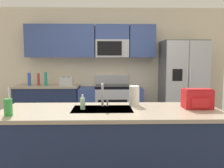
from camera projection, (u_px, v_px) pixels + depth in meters
The scene contains 15 objects.
ground_plane at pixel (114, 159), 3.54m from camera, with size 9.00×9.00×0.00m, color #66605B.
kitchen_wall_unit at pixel (105, 59), 5.45m from camera, with size 5.20×0.43×2.60m.
back_counter at pixel (48, 106), 5.25m from camera, with size 1.36×0.63×0.90m.
range_oven at pixel (111, 106), 5.29m from camera, with size 1.36×0.61×1.10m.
refrigerator at pixel (182, 84), 5.20m from camera, with size 0.90×0.76×1.85m.
island_counter at pixel (111, 148), 2.75m from camera, with size 2.47×0.92×0.90m.
toaster at pixel (66, 81), 5.15m from camera, with size 0.28×0.16×0.18m.
pepper_mill at pixel (39, 79), 5.18m from camera, with size 0.05×0.05×0.26m, color #B2332D.
bottle_teal at pixel (46, 79), 5.13m from camera, with size 0.06×0.06×0.28m, color teal.
bottle_blue at pixel (29, 79), 5.17m from camera, with size 0.07×0.07×0.27m, color blue.
sink_faucet at pixel (103, 93), 2.88m from camera, with size 0.09×0.21×0.28m.
drink_cup_green at pixel (8, 107), 2.42m from camera, with size 0.08×0.08×0.29m.
soap_dispenser at pixel (83, 103), 2.72m from camera, with size 0.06×0.06×0.17m.
paper_towel_roll at pixel (134, 96), 2.96m from camera, with size 0.12×0.12×0.24m, color white.
backpack at pixel (197, 98), 2.78m from camera, with size 0.32×0.22×0.23m.
Camera 1 is at (-0.11, -3.40, 1.47)m, focal length 38.75 mm.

